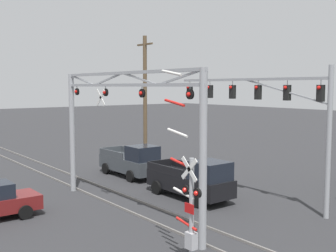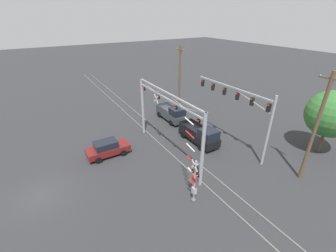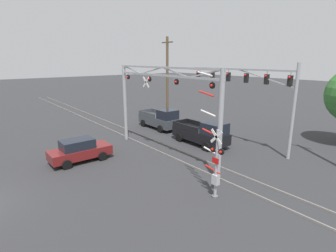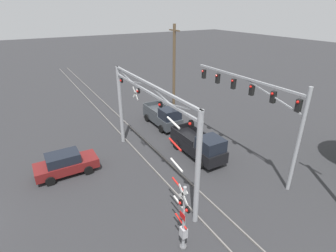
{
  "view_description": "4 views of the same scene",
  "coord_description": "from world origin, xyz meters",
  "px_view_note": "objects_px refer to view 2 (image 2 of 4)",
  "views": [
    {
      "loc": [
        16.92,
        1.6,
        6.11
      ],
      "look_at": [
        0.69,
        14.2,
        4.16
      ],
      "focal_mm": 45.0,
      "sensor_mm": 36.0,
      "label": 1
    },
    {
      "loc": [
        17.11,
        1.84,
        13.29
      ],
      "look_at": [
        -0.34,
        12.37,
        3.04
      ],
      "focal_mm": 24.0,
      "sensor_mm": 36.0,
      "label": 2
    },
    {
      "loc": [
        15.25,
        0.43,
        7.28
      ],
      "look_at": [
        -0.51,
        12.99,
        2.14
      ],
      "focal_mm": 28.0,
      "sensor_mm": 36.0,
      "label": 3
    },
    {
      "loc": [
        14.65,
        4.97,
        11.19
      ],
      "look_at": [
        -0.78,
        13.95,
        2.99
      ],
      "focal_mm": 28.0,
      "sensor_mm": 36.0,
      "label": 4
    }
  ],
  "objects_px": {
    "pickup_truck_lead": "(200,135)",
    "sedan_waiting": "(107,148)",
    "traffic_signal_span": "(245,107)",
    "pickup_truck_following": "(172,114)",
    "utility_pole_right": "(315,129)",
    "background_tree_beyond_span": "(331,114)",
    "crossing_gantry": "(167,116)",
    "utility_pole_left": "(180,81)",
    "crossing_signal_mast": "(194,178)"
  },
  "relations": [
    {
      "from": "crossing_gantry",
      "to": "crossing_signal_mast",
      "type": "distance_m",
      "value": 7.24
    },
    {
      "from": "utility_pole_right",
      "to": "crossing_gantry",
      "type": "bearing_deg",
      "value": -139.06
    },
    {
      "from": "background_tree_beyond_span",
      "to": "pickup_truck_lead",
      "type": "bearing_deg",
      "value": -129.28
    },
    {
      "from": "crossing_gantry",
      "to": "background_tree_beyond_span",
      "type": "distance_m",
      "value": 16.25
    },
    {
      "from": "crossing_gantry",
      "to": "background_tree_beyond_span",
      "type": "bearing_deg",
      "value": 60.35
    },
    {
      "from": "crossing_gantry",
      "to": "utility_pole_left",
      "type": "height_order",
      "value": "utility_pole_left"
    },
    {
      "from": "utility_pole_left",
      "to": "pickup_truck_following",
      "type": "bearing_deg",
      "value": -56.49
    },
    {
      "from": "utility_pole_right",
      "to": "background_tree_beyond_span",
      "type": "height_order",
      "value": "utility_pole_right"
    },
    {
      "from": "pickup_truck_following",
      "to": "utility_pole_right",
      "type": "distance_m",
      "value": 17.03
    },
    {
      "from": "traffic_signal_span",
      "to": "sedan_waiting",
      "type": "relative_size",
      "value": 2.39
    },
    {
      "from": "crossing_gantry",
      "to": "pickup_truck_following",
      "type": "bearing_deg",
      "value": 144.18
    },
    {
      "from": "traffic_signal_span",
      "to": "pickup_truck_following",
      "type": "xyz_separation_m",
      "value": [
        -10.04,
        -2.22,
        -4.01
      ]
    },
    {
      "from": "crossing_signal_mast",
      "to": "traffic_signal_span",
      "type": "relative_size",
      "value": 0.65
    },
    {
      "from": "crossing_gantry",
      "to": "traffic_signal_span",
      "type": "distance_m",
      "value": 7.83
    },
    {
      "from": "traffic_signal_span",
      "to": "pickup_truck_lead",
      "type": "height_order",
      "value": "traffic_signal_span"
    },
    {
      "from": "crossing_gantry",
      "to": "pickup_truck_following",
      "type": "relative_size",
      "value": 2.23
    },
    {
      "from": "pickup_truck_following",
      "to": "utility_pole_left",
      "type": "relative_size",
      "value": 0.53
    },
    {
      "from": "traffic_signal_span",
      "to": "crossing_signal_mast",
      "type": "bearing_deg",
      "value": -68.99
    },
    {
      "from": "crossing_gantry",
      "to": "utility_pole_left",
      "type": "relative_size",
      "value": 1.19
    },
    {
      "from": "traffic_signal_span",
      "to": "utility_pole_right",
      "type": "bearing_deg",
      "value": 11.25
    },
    {
      "from": "pickup_truck_lead",
      "to": "utility_pole_right",
      "type": "relative_size",
      "value": 0.56
    },
    {
      "from": "utility_pole_right",
      "to": "pickup_truck_lead",
      "type": "bearing_deg",
      "value": -157.62
    },
    {
      "from": "crossing_gantry",
      "to": "crossing_signal_mast",
      "type": "height_order",
      "value": "crossing_gantry"
    },
    {
      "from": "utility_pole_left",
      "to": "utility_pole_right",
      "type": "distance_m",
      "value": 17.59
    },
    {
      "from": "traffic_signal_span",
      "to": "background_tree_beyond_span",
      "type": "bearing_deg",
      "value": 56.56
    },
    {
      "from": "crossing_signal_mast",
      "to": "sedan_waiting",
      "type": "relative_size",
      "value": 1.54
    },
    {
      "from": "traffic_signal_span",
      "to": "pickup_truck_following",
      "type": "bearing_deg",
      "value": -167.55
    },
    {
      "from": "utility_pole_right",
      "to": "background_tree_beyond_span",
      "type": "distance_m",
      "value": 6.07
    },
    {
      "from": "crossing_signal_mast",
      "to": "sedan_waiting",
      "type": "xyz_separation_m",
      "value": [
        -9.61,
        -3.78,
        -1.28
      ]
    },
    {
      "from": "sedan_waiting",
      "to": "utility_pole_left",
      "type": "relative_size",
      "value": 0.45
    },
    {
      "from": "utility_pole_left",
      "to": "background_tree_beyond_span",
      "type": "height_order",
      "value": "utility_pole_left"
    },
    {
      "from": "pickup_truck_lead",
      "to": "background_tree_beyond_span",
      "type": "bearing_deg",
      "value": 50.72
    },
    {
      "from": "pickup_truck_lead",
      "to": "background_tree_beyond_span",
      "type": "relative_size",
      "value": 0.8
    },
    {
      "from": "pickup_truck_following",
      "to": "sedan_waiting",
      "type": "bearing_deg",
      "value": -69.85
    },
    {
      "from": "crossing_gantry",
      "to": "traffic_signal_span",
      "type": "xyz_separation_m",
      "value": [
        3.36,
        7.04,
        0.67
      ]
    },
    {
      "from": "crossing_signal_mast",
      "to": "background_tree_beyond_span",
      "type": "distance_m",
      "value": 15.96
    },
    {
      "from": "crossing_signal_mast",
      "to": "utility_pole_right",
      "type": "xyz_separation_m",
      "value": [
        2.84,
        9.88,
        2.85
      ]
    },
    {
      "from": "pickup_truck_following",
      "to": "utility_pole_left",
      "type": "xyz_separation_m",
      "value": [
        -1.33,
        2.01,
        3.94
      ]
    },
    {
      "from": "pickup_truck_following",
      "to": "background_tree_beyond_span",
      "type": "height_order",
      "value": "background_tree_beyond_span"
    },
    {
      "from": "pickup_truck_lead",
      "to": "traffic_signal_span",
      "type": "bearing_deg",
      "value": 38.98
    },
    {
      "from": "pickup_truck_lead",
      "to": "pickup_truck_following",
      "type": "relative_size",
      "value": 1.05
    },
    {
      "from": "pickup_truck_following",
      "to": "crossing_gantry",
      "type": "bearing_deg",
      "value": -35.82
    },
    {
      "from": "traffic_signal_span",
      "to": "utility_pole_right",
      "type": "height_order",
      "value": "utility_pole_right"
    },
    {
      "from": "traffic_signal_span",
      "to": "pickup_truck_lead",
      "type": "distance_m",
      "value": 5.84
    },
    {
      "from": "pickup_truck_lead",
      "to": "utility_pole_right",
      "type": "distance_m",
      "value": 10.96
    },
    {
      "from": "crossing_gantry",
      "to": "sedan_waiting",
      "type": "xyz_separation_m",
      "value": [
        -2.93,
        -5.4,
        -3.53
      ]
    },
    {
      "from": "crossing_signal_mast",
      "to": "utility_pole_left",
      "type": "xyz_separation_m",
      "value": [
        -14.69,
        8.45,
        2.86
      ]
    },
    {
      "from": "crossing_gantry",
      "to": "traffic_signal_span",
      "type": "bearing_deg",
      "value": 64.47
    },
    {
      "from": "pickup_truck_following",
      "to": "sedan_waiting",
      "type": "height_order",
      "value": "pickup_truck_following"
    },
    {
      "from": "pickup_truck_lead",
      "to": "sedan_waiting",
      "type": "xyz_separation_m",
      "value": [
        -2.99,
        -9.77,
        -0.2
      ]
    }
  ]
}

